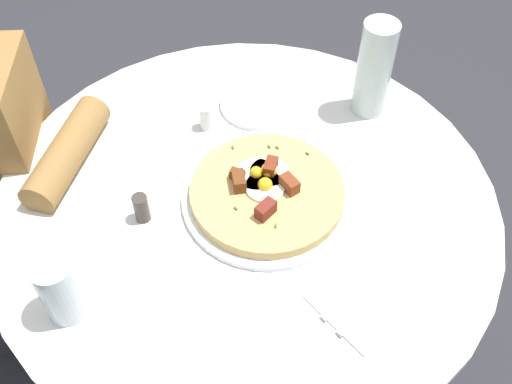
{
  "coord_description": "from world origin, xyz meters",
  "views": [
    {
      "loc": [
        -0.02,
        -0.72,
        1.63
      ],
      "look_at": [
        0.02,
        -0.0,
        0.77
      ],
      "focal_mm": 42.13,
      "sensor_mm": 36.0,
      "label": 1
    }
  ],
  "objects_px": {
    "pizza_plate": "(267,198)",
    "knife": "(361,287)",
    "water_bottle": "(374,69)",
    "salt_shaker": "(206,117)",
    "fork": "(377,302)",
    "water_glass": "(60,288)",
    "dining_table": "(246,250)",
    "pepper_shaker": "(141,208)",
    "breakfast_pizza": "(267,191)",
    "bread_plate": "(257,104)"
  },
  "relations": [
    {
      "from": "breakfast_pizza",
      "to": "pepper_shaker",
      "type": "bearing_deg",
      "value": -172.06
    },
    {
      "from": "fork",
      "to": "salt_shaker",
      "type": "height_order",
      "value": "salt_shaker"
    },
    {
      "from": "dining_table",
      "to": "pepper_shaker",
      "type": "relative_size",
      "value": 16.29
    },
    {
      "from": "knife",
      "to": "water_glass",
      "type": "xyz_separation_m",
      "value": [
        -0.48,
        -0.01,
        0.06
      ]
    },
    {
      "from": "breakfast_pizza",
      "to": "knife",
      "type": "bearing_deg",
      "value": -54.23
    },
    {
      "from": "pepper_shaker",
      "to": "salt_shaker",
      "type": "bearing_deg",
      "value": 63.51
    },
    {
      "from": "bread_plate",
      "to": "water_glass",
      "type": "distance_m",
      "value": 0.59
    },
    {
      "from": "pizza_plate",
      "to": "breakfast_pizza",
      "type": "xyz_separation_m",
      "value": [
        -0.0,
        0.0,
        0.02
      ]
    },
    {
      "from": "water_bottle",
      "to": "salt_shaker",
      "type": "bearing_deg",
      "value": -173.41
    },
    {
      "from": "breakfast_pizza",
      "to": "bread_plate",
      "type": "distance_m",
      "value": 0.26
    },
    {
      "from": "bread_plate",
      "to": "salt_shaker",
      "type": "bearing_deg",
      "value": -150.89
    },
    {
      "from": "dining_table",
      "to": "fork",
      "type": "height_order",
      "value": "fork"
    },
    {
      "from": "pepper_shaker",
      "to": "breakfast_pizza",
      "type": "bearing_deg",
      "value": 7.94
    },
    {
      "from": "pepper_shaker",
      "to": "water_glass",
      "type": "bearing_deg",
      "value": -120.77
    },
    {
      "from": "fork",
      "to": "water_glass",
      "type": "bearing_deg",
      "value": 140.77
    },
    {
      "from": "fork",
      "to": "water_glass",
      "type": "relative_size",
      "value": 1.38
    },
    {
      "from": "pizza_plate",
      "to": "pepper_shaker",
      "type": "distance_m",
      "value": 0.23
    },
    {
      "from": "pizza_plate",
      "to": "fork",
      "type": "relative_size",
      "value": 1.78
    },
    {
      "from": "dining_table",
      "to": "bread_plate",
      "type": "height_order",
      "value": "bread_plate"
    },
    {
      "from": "salt_shaker",
      "to": "dining_table",
      "type": "bearing_deg",
      "value": -69.67
    },
    {
      "from": "pizza_plate",
      "to": "bread_plate",
      "type": "distance_m",
      "value": 0.27
    },
    {
      "from": "bread_plate",
      "to": "pepper_shaker",
      "type": "bearing_deg",
      "value": -127.47
    },
    {
      "from": "dining_table",
      "to": "breakfast_pizza",
      "type": "bearing_deg",
      "value": -9.65
    },
    {
      "from": "pizza_plate",
      "to": "knife",
      "type": "relative_size",
      "value": 1.78
    },
    {
      "from": "water_glass",
      "to": "bread_plate",
      "type": "bearing_deg",
      "value": 54.96
    },
    {
      "from": "water_bottle",
      "to": "dining_table",
      "type": "bearing_deg",
      "value": -139.27
    },
    {
      "from": "pizza_plate",
      "to": "water_glass",
      "type": "distance_m",
      "value": 0.4
    },
    {
      "from": "water_bottle",
      "to": "knife",
      "type": "bearing_deg",
      "value": -100.99
    },
    {
      "from": "breakfast_pizza",
      "to": "salt_shaker",
      "type": "relative_size",
      "value": 5.23
    },
    {
      "from": "knife",
      "to": "water_bottle",
      "type": "bearing_deg",
      "value": 41.8
    },
    {
      "from": "fork",
      "to": "water_bottle",
      "type": "relative_size",
      "value": 0.85
    },
    {
      "from": "water_glass",
      "to": "dining_table",
      "type": "bearing_deg",
      "value": 36.61
    },
    {
      "from": "pizza_plate",
      "to": "salt_shaker",
      "type": "distance_m",
      "value": 0.23
    },
    {
      "from": "knife",
      "to": "water_bottle",
      "type": "xyz_separation_m",
      "value": [
        0.09,
        0.45,
        0.1
      ]
    },
    {
      "from": "dining_table",
      "to": "water_bottle",
      "type": "height_order",
      "value": "water_bottle"
    },
    {
      "from": "pizza_plate",
      "to": "salt_shaker",
      "type": "xyz_separation_m",
      "value": [
        -0.11,
        0.2,
        0.02
      ]
    },
    {
      "from": "water_bottle",
      "to": "fork",
      "type": "bearing_deg",
      "value": -97.78
    },
    {
      "from": "pizza_plate",
      "to": "bread_plate",
      "type": "height_order",
      "value": "pizza_plate"
    },
    {
      "from": "dining_table",
      "to": "pizza_plate",
      "type": "distance_m",
      "value": 0.19
    },
    {
      "from": "breakfast_pizza",
      "to": "water_bottle",
      "type": "relative_size",
      "value": 1.36
    },
    {
      "from": "water_glass",
      "to": "water_bottle",
      "type": "xyz_separation_m",
      "value": [
        0.57,
        0.46,
        0.04
      ]
    },
    {
      "from": "breakfast_pizza",
      "to": "water_bottle",
      "type": "bearing_deg",
      "value": 46.11
    },
    {
      "from": "knife",
      "to": "water_bottle",
      "type": "distance_m",
      "value": 0.47
    },
    {
      "from": "pizza_plate",
      "to": "salt_shaker",
      "type": "bearing_deg",
      "value": 119.06
    },
    {
      "from": "dining_table",
      "to": "fork",
      "type": "xyz_separation_m",
      "value": [
        0.21,
        -0.24,
        0.19
      ]
    },
    {
      "from": "bread_plate",
      "to": "knife",
      "type": "bearing_deg",
      "value": -72.22
    },
    {
      "from": "dining_table",
      "to": "knife",
      "type": "bearing_deg",
      "value": -48.37
    },
    {
      "from": "water_bottle",
      "to": "pizza_plate",
      "type": "bearing_deg",
      "value": -133.58
    },
    {
      "from": "bread_plate",
      "to": "water_glass",
      "type": "bearing_deg",
      "value": -125.04
    },
    {
      "from": "bread_plate",
      "to": "knife",
      "type": "relative_size",
      "value": 0.9
    }
  ]
}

